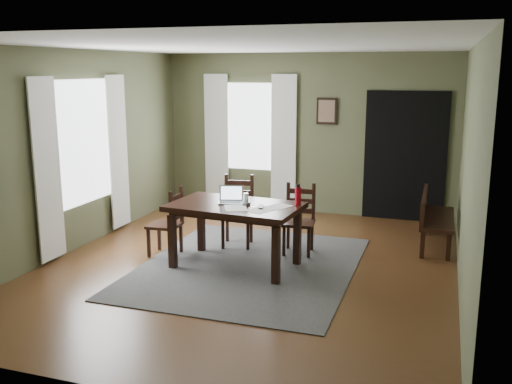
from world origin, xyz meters
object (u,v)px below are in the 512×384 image
(laptop, at_px, (231,198))
(chair_back_right, at_px, (299,220))
(dining_table, at_px, (235,212))
(chair_end, at_px, (168,223))
(water_bottle, at_px, (298,196))
(bench, at_px, (433,215))
(chair_back_left, at_px, (238,212))

(laptop, bearing_deg, chair_back_right, 29.10)
(dining_table, xyz_separation_m, chair_back_right, (0.62, 0.79, -0.25))
(chair_end, relative_size, water_bottle, 3.47)
(chair_back_right, xyz_separation_m, water_bottle, (0.13, -0.59, 0.47))
(bench, distance_m, water_bottle, 2.18)
(chair_back_left, xyz_separation_m, bench, (2.59, 0.80, -0.03))
(bench, relative_size, water_bottle, 5.15)
(chair_back_right, height_order, laptop, laptop)
(chair_back_right, bearing_deg, water_bottle, -83.20)
(chair_back_right, height_order, bench, chair_back_right)
(chair_end, distance_m, laptop, 0.99)
(chair_end, height_order, laptop, laptop)
(chair_end, relative_size, laptop, 2.57)
(dining_table, bearing_deg, chair_back_left, 113.06)
(dining_table, height_order, laptop, laptop)
(laptop, bearing_deg, bench, 17.22)
(chair_back_left, xyz_separation_m, water_bottle, (1.02, -0.64, 0.44))
(chair_back_left, height_order, bench, chair_back_left)
(dining_table, distance_m, chair_back_right, 1.03)
(chair_back_left, distance_m, water_bottle, 1.29)
(chair_back_left, xyz_separation_m, laptop, (0.19, -0.76, 0.38))
(chair_back_right, distance_m, water_bottle, 0.76)
(chair_back_left, bearing_deg, water_bottle, -43.53)
(dining_table, xyz_separation_m, chair_back_left, (-0.28, 0.85, -0.23))
(bench, bearing_deg, chair_back_left, 107.16)
(chair_back_right, bearing_deg, chair_end, -162.41)
(chair_back_left, relative_size, bench, 0.73)
(dining_table, height_order, chair_back_left, chair_back_left)
(laptop, relative_size, water_bottle, 1.35)
(chair_back_left, height_order, chair_back_right, chair_back_left)
(bench, xyz_separation_m, laptop, (-2.40, -1.56, 0.41))
(dining_table, relative_size, water_bottle, 6.37)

